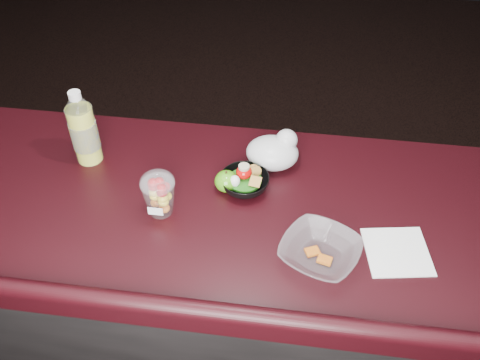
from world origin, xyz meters
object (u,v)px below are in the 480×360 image
object	(u,v)px
takeout_bowl	(320,252)
snack_bowl	(244,181)
fruit_cup	(159,193)
green_apple	(226,181)
lemonade_bottle	(84,132)

from	to	relation	value
takeout_bowl	snack_bowl	bearing A→B (deg)	134.46
fruit_cup	green_apple	size ratio (longest dim) A/B	1.90
lemonade_bottle	takeout_bowl	bearing A→B (deg)	-22.41
fruit_cup	green_apple	bearing A→B (deg)	33.03
fruit_cup	snack_bowl	world-z (taller)	fruit_cup
green_apple	takeout_bowl	distance (m)	0.35
lemonade_bottle	green_apple	size ratio (longest dim) A/B	3.43
green_apple	fruit_cup	bearing A→B (deg)	-146.97
green_apple	snack_bowl	xyz separation A→B (m)	(0.05, 0.01, -0.01)
lemonade_bottle	takeout_bowl	distance (m)	0.77
snack_bowl	green_apple	bearing A→B (deg)	-166.89
green_apple	snack_bowl	world-z (taller)	snack_bowl
green_apple	takeout_bowl	bearing A→B (deg)	-38.28
snack_bowl	takeout_bowl	size ratio (longest dim) A/B	0.60
lemonade_bottle	fruit_cup	bearing A→B (deg)	-34.64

